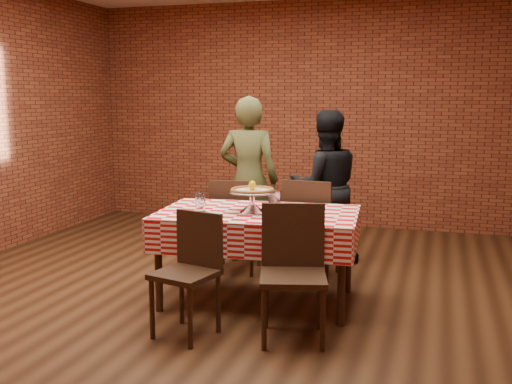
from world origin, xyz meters
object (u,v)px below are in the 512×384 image
water_glass_right (200,200)px  chair_far_left (237,224)px  chair_near_left (185,276)px  diner_black (325,187)px  water_glass_left (201,204)px  diner_olive (249,179)px  pizza_stand (252,202)px  chair_far_right (313,227)px  pizza (252,191)px  table (258,257)px  chair_near_right (293,275)px  condiment_caddy (275,198)px

water_glass_right → chair_far_left: 0.83m
chair_near_left → diner_black: diner_black is taller
water_glass_right → chair_near_left: 1.00m
chair_far_left → water_glass_left: bearing=84.4°
diner_olive → diner_black: 0.78m
pizza_stand → diner_black: 1.45m
diner_black → chair_far_right: bearing=66.4°
pizza → diner_olive: 1.29m
chair_far_left → diner_black: bearing=-147.8°
chair_far_left → table: bearing=114.2°
water_glass_right → chair_far_right: (0.81, 0.78, -0.35)m
diner_black → chair_near_left: bearing=52.9°
table → diner_olive: bearing=111.3°
table → diner_olive: (-0.46, 1.18, 0.47)m
water_glass_left → diner_olive: size_ratio=0.07×
chair_far_left → chair_far_right: 0.74m
water_glass_left → chair_far_right: chair_far_right is taller
pizza_stand → diner_black: (0.33, 1.41, -0.07)m
chair_near_left → chair_near_right: 0.76m
chair_near_left → water_glass_left: bearing=117.5°
water_glass_left → diner_olive: (-0.01, 1.30, 0.02)m
diner_black → pizza: bearing=54.2°
pizza_stand → chair_far_left: 1.00m
table → water_glass_left: bearing=-165.2°
table → pizza_stand: (-0.04, -0.03, 0.47)m
water_glass_left → chair_near_left: (0.18, -0.72, -0.39)m
chair_far_left → condiment_caddy: bearing=129.8°
table → chair_far_right: chair_far_right is taller
chair_far_left → pizza: bearing=111.2°
water_glass_right → chair_far_left: chair_far_left is taller
chair_near_right → diner_olive: size_ratio=0.55×
pizza → chair_near_left: bearing=-106.5°
pizza → diner_black: (0.33, 1.41, -0.16)m
pizza → chair_far_left: size_ratio=0.39×
chair_far_right → diner_olive: diner_olive is taller
pizza_stand → chair_near_right: size_ratio=0.41×
diner_black → pizza_stand: bearing=54.2°
pizza_stand → chair_near_right: bearing=-52.4°
table → pizza_stand: 0.47m
water_glass_left → chair_far_left: chair_far_left is taller
chair_near_left → chair_far_right: size_ratio=0.93×
water_glass_right → chair_near_right: (0.99, -0.73, -0.35)m
condiment_caddy → chair_far_left: size_ratio=0.15×
condiment_caddy → water_glass_left: bearing=-144.0°
chair_far_left → diner_olive: size_ratio=0.54×
chair_near_right → chair_near_left: bearing=177.5°
diner_black → chair_far_left: bearing=15.4°
chair_near_left → diner_black: 2.32m
pizza → chair_far_right: size_ratio=0.38×
diner_olive → diner_black: diner_olive is taller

